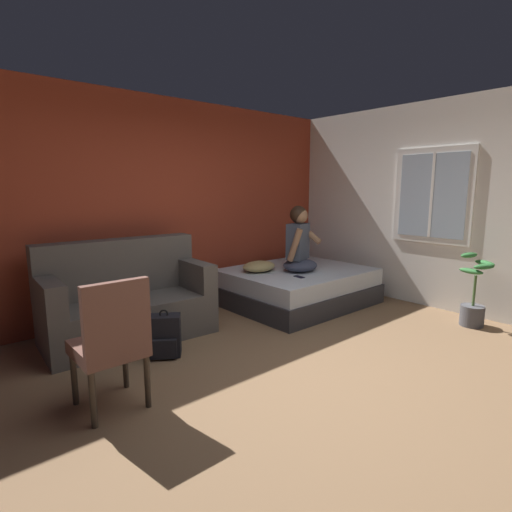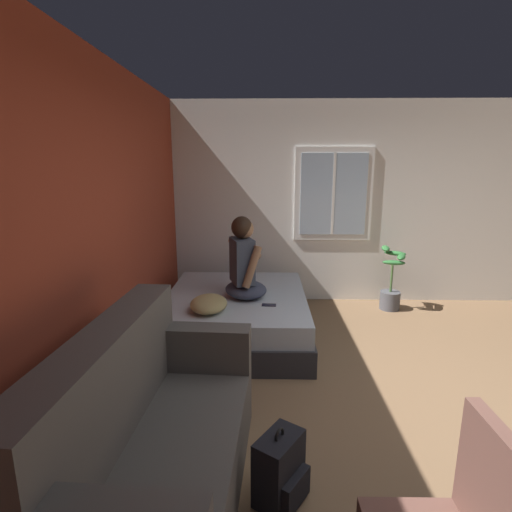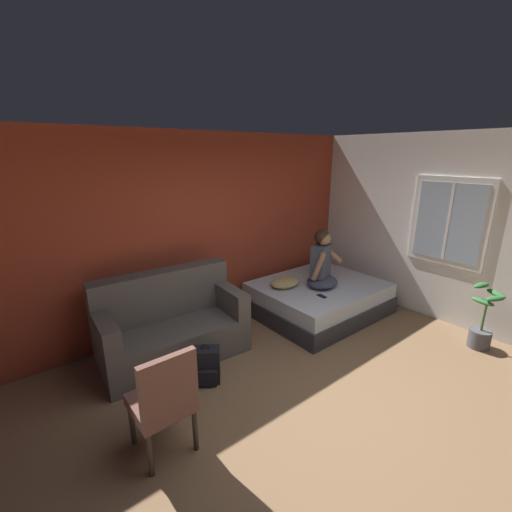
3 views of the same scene
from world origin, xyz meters
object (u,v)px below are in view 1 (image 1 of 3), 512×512
object	(u,v)px
backpack	(165,337)
throw_pillow	(259,266)
potted_plant	(473,301)
side_chair	(112,340)
cell_phone	(299,277)
person_seated	(299,245)
couch	(127,301)
bed	(297,286)

from	to	relation	value
backpack	throw_pillow	xyz separation A→B (m)	(1.76, 0.64, 0.36)
potted_plant	side_chair	bearing A→B (deg)	165.82
cell_phone	throw_pillow	bearing A→B (deg)	107.82
person_seated	cell_phone	size ratio (longest dim) A/B	6.08
couch	backpack	bearing A→B (deg)	-85.61
couch	throw_pillow	xyz separation A→B (m)	(1.81, -0.08, 0.16)
side_chair	potted_plant	size ratio (longest dim) A/B	1.15
person_seated	potted_plant	xyz separation A→B (m)	(0.94, -1.89, -0.53)
bed	side_chair	bearing A→B (deg)	-161.32
bed	person_seated	world-z (taller)	person_seated
throw_pillow	cell_phone	world-z (taller)	throw_pillow
side_chair	potted_plant	distance (m)	3.97
side_chair	cell_phone	size ratio (longest dim) A/B	6.81
side_chair	person_seated	world-z (taller)	person_seated
backpack	throw_pillow	size ratio (longest dim) A/B	0.95
throw_pillow	cell_phone	size ratio (longest dim) A/B	3.33
side_chair	throw_pillow	size ratio (longest dim) A/B	2.04
bed	throw_pillow	xyz separation A→B (m)	(-0.50, 0.24, 0.31)
person_seated	cell_phone	world-z (taller)	person_seated
person_seated	potted_plant	distance (m)	2.17
bed	person_seated	size ratio (longest dim) A/B	2.16
bed	person_seated	distance (m)	0.61
person_seated	backpack	xyz separation A→B (m)	(-2.18, -0.31, -0.64)
side_chair	person_seated	distance (m)	3.06
couch	cell_phone	bearing A→B (deg)	-18.88
cell_phone	backpack	bearing A→B (deg)	-175.28
couch	backpack	xyz separation A→B (m)	(0.05, -0.71, -0.20)
couch	person_seated	world-z (taller)	person_seated
bed	couch	distance (m)	2.34
bed	potted_plant	distance (m)	2.16
couch	person_seated	size ratio (longest dim) A/B	1.99
potted_plant	bed	bearing A→B (deg)	113.62
person_seated	throw_pillow	distance (m)	0.61
bed	backpack	size ratio (longest dim) A/B	4.13
side_chair	cell_phone	distance (m)	2.71
bed	throw_pillow	world-z (taller)	throw_pillow
throw_pillow	couch	bearing A→B (deg)	177.51
cell_phone	side_chair	bearing A→B (deg)	-162.72
side_chair	couch	bearing A→B (deg)	63.11
person_seated	potted_plant	world-z (taller)	person_seated
person_seated	bed	bearing A→B (deg)	52.59
bed	side_chair	xyz separation A→B (m)	(-2.98, -1.01, 0.30)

